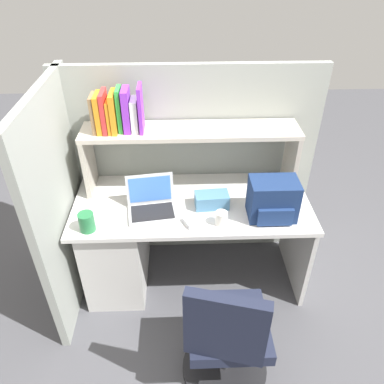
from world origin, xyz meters
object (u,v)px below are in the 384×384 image
Objects in this scene: laptop at (152,204)px; snack_canister at (87,222)px; computer_mouse at (190,222)px; tissue_box at (212,200)px; backpack at (273,200)px; office_chair at (226,340)px; paper_cup at (221,218)px.

laptop is 2.79× the size of snack_canister.
snack_canister reaches higher than computer_mouse.
tissue_box is at bearing 15.03° from snack_canister.
backpack is at bearing -21.08° from tissue_box.
snack_canister is at bearing -20.68° from office_chair.
office_chair is at bearing -91.81° from tissue_box.
laptop is at bearing 25.63° from snack_canister.
computer_mouse is 0.11× the size of office_chair.
snack_canister is (-0.63, -0.03, 0.05)m from computer_mouse.
backpack is 1.16m from snack_canister.
paper_cup is 0.71m from office_chair.
backpack reaches higher than computer_mouse.
laptop reaches higher than office_chair.
laptop is 3.29× the size of computer_mouse.
paper_cup is at bearing -80.25° from tissue_box.
snack_canister is 1.07m from office_chair.
office_chair is at bearing -60.56° from laptop.
snack_canister is (-1.16, -0.10, -0.07)m from backpack.
snack_canister is (-0.78, -0.21, 0.01)m from tissue_box.
paper_cup is 0.83m from snack_canister.
office_chair is (0.43, -0.76, -0.39)m from laptop.
office_chair reaches higher than tissue_box.
paper_cup is 0.41× the size of tissue_box.
computer_mouse is 1.15× the size of paper_cup.
laptop is 3.76× the size of paper_cup.
computer_mouse is at bearing -134.02° from tissue_box.
laptop is 0.95m from office_chair.
snack_canister is (-0.83, -0.03, 0.02)m from paper_cup.
paper_cup reaches higher than computer_mouse.
tissue_box is at bearing 103.79° from paper_cup.
computer_mouse is at bearing 179.02° from paper_cup.
computer_mouse is at bearing 2.67° from snack_canister.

